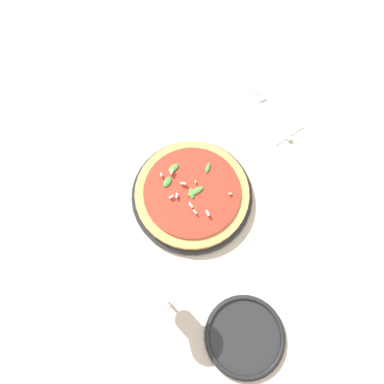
# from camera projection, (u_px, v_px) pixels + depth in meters

# --- Properties ---
(ground_plane) EXTENTS (6.00, 6.00, 0.00)m
(ground_plane) POSITION_uv_depth(u_px,v_px,m) (191.00, 179.00, 0.96)
(ground_plane) COLOR beige
(pizza_arugula_main) EXTENTS (0.30, 0.30, 0.05)m
(pizza_arugula_main) POSITION_uv_depth(u_px,v_px,m) (192.00, 194.00, 0.93)
(pizza_arugula_main) COLOR black
(pizza_arugula_main) RESTS_ON ground_plane
(wine_glass) EXTENTS (0.08, 0.08, 0.16)m
(wine_glass) POSITION_uv_depth(u_px,v_px,m) (157.00, 289.00, 0.76)
(wine_glass) COLOR white
(wine_glass) RESTS_ON ground_plane
(napkin) EXTENTS (0.18, 0.14, 0.01)m
(napkin) POSITION_uv_depth(u_px,v_px,m) (272.00, 115.00, 1.03)
(napkin) COLOR white
(napkin) RESTS_ON ground_plane
(fork) EXTENTS (0.19, 0.09, 0.00)m
(fork) POSITION_uv_depth(u_px,v_px,m) (271.00, 112.00, 1.03)
(fork) COLOR silver
(fork) RESTS_ON ground_plane
(side_plate_white) EXTENTS (0.18, 0.18, 0.02)m
(side_plate_white) POSITION_uv_depth(u_px,v_px,m) (245.00, 337.00, 0.82)
(side_plate_white) COLOR black
(side_plate_white) RESTS_ON ground_plane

